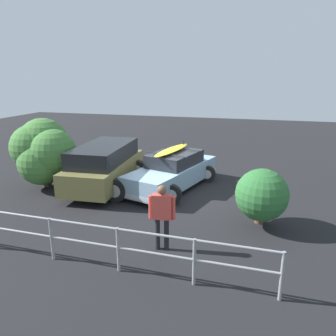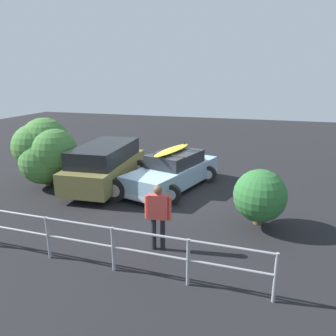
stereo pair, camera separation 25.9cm
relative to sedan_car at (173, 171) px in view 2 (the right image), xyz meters
name	(u,v)px [view 2 (the right image)]	position (x,y,z in m)	size (l,w,h in m)	color
ground_plane	(173,191)	(-0.11, 0.40, -0.66)	(44.00, 44.00, 0.02)	black
sedan_car	(173,171)	(0.00, 0.00, 0.00)	(3.00, 4.73, 1.64)	#8CADC6
suv_car	(106,165)	(2.47, 0.70, 0.22)	(2.75, 4.49, 1.68)	brown
person_bystander	(158,212)	(-0.94, 4.56, 0.35)	(0.65, 0.25, 1.67)	black
railing_fence	(79,236)	(0.55, 5.70, 0.04)	(8.50, 0.24, 1.04)	gray
bush_near_left	(260,195)	(-3.26, 2.51, 0.31)	(1.46, 1.62, 1.72)	brown
bush_near_right	(44,150)	(4.76, 1.22, 0.78)	(2.56, 2.24, 2.62)	brown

